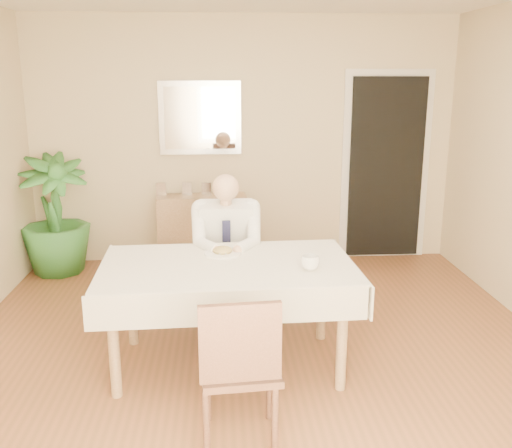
{
  "coord_description": "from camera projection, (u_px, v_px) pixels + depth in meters",
  "views": [
    {
      "loc": [
        -0.25,
        -3.6,
        1.99
      ],
      "look_at": [
        0.0,
        0.35,
        0.95
      ],
      "focal_mm": 40.0,
      "sensor_mm": 36.0,
      "label": 1
    }
  ],
  "objects": [
    {
      "name": "photo_frame_right",
      "position": [
        206.0,
        189.0,
        6.01
      ],
      "size": [
        0.1,
        0.02,
        0.14
      ],
      "primitive_type": "cube",
      "color": "silver",
      "rests_on": "sideboard"
    },
    {
      "name": "plate",
      "position": [
        223.0,
        253.0,
        4.04
      ],
      "size": [
        0.26,
        0.26,
        0.02
      ],
      "primitive_type": "cylinder",
      "color": "white",
      "rests_on": "dining_table"
    },
    {
      "name": "mirror",
      "position": [
        200.0,
        118.0,
        5.96
      ],
      "size": [
        0.86,
        0.04,
        0.76
      ],
      "color": "silver",
      "rests_on": "room"
    },
    {
      "name": "photo_frame_left",
      "position": [
        161.0,
        189.0,
        6.0
      ],
      "size": [
        0.1,
        0.02,
        0.14
      ],
      "primitive_type": "cube",
      "color": "silver",
      "rests_on": "sideboard"
    },
    {
      "name": "chair_near",
      "position": [
        240.0,
        364.0,
        3.02
      ],
      "size": [
        0.46,
        0.46,
        0.89
      ],
      "rotation": [
        0.0,
        0.0,
        0.09
      ],
      "color": "#46291D",
      "rests_on": "ground"
    },
    {
      "name": "window",
      "position": [
        337.0,
        329.0,
        1.24
      ],
      "size": [
        1.34,
        0.04,
        1.44
      ],
      "color": "silver",
      "rests_on": "room"
    },
    {
      "name": "potted_palm",
      "position": [
        55.0,
        215.0,
        5.79
      ],
      "size": [
        0.91,
        0.91,
        1.23
      ],
      "primitive_type": "imported",
      "rotation": [
        0.0,
        0.0,
        0.42
      ],
      "color": "#275F24",
      "rests_on": "ground"
    },
    {
      "name": "doorway",
      "position": [
        386.0,
        168.0,
        6.21
      ],
      "size": [
        0.96,
        0.07,
        2.1
      ],
      "color": "silver",
      "rests_on": "ground"
    },
    {
      "name": "food",
      "position": [
        223.0,
        250.0,
        4.04
      ],
      "size": [
        0.14,
        0.14,
        0.06
      ],
      "primitive_type": "ellipsoid",
      "color": "olive",
      "rests_on": "dining_table"
    },
    {
      "name": "photo_frame_center",
      "position": [
        187.0,
        189.0,
        6.03
      ],
      "size": [
        0.1,
        0.02,
        0.14
      ],
      "primitive_type": "cube",
      "color": "silver",
      "rests_on": "sideboard"
    },
    {
      "name": "coffee_mug",
      "position": [
        310.0,
        263.0,
        3.72
      ],
      "size": [
        0.15,
        0.15,
        0.09
      ],
      "primitive_type": "imported",
      "rotation": [
        0.0,
        0.0,
        -0.37
      ],
      "color": "white",
      "rests_on": "dining_table"
    },
    {
      "name": "fork",
      "position": [
        217.0,
        254.0,
        3.98
      ],
      "size": [
        0.01,
        0.13,
        0.01
      ],
      "primitive_type": "cylinder",
      "rotation": [
        1.57,
        0.0,
        0.0
      ],
      "color": "silver",
      "rests_on": "dining_table"
    },
    {
      "name": "room",
      "position": [
        259.0,
        185.0,
        3.67
      ],
      "size": [
        5.0,
        5.02,
        2.6
      ],
      "color": "brown",
      "rests_on": "ground"
    },
    {
      "name": "sideboard",
      "position": [
        202.0,
        230.0,
        6.11
      ],
      "size": [
        0.96,
        0.37,
        0.75
      ],
      "primitive_type": "cube",
      "rotation": [
        0.0,
        0.0,
        0.06
      ],
      "color": "tan",
      "rests_on": "ground"
    },
    {
      "name": "knife",
      "position": [
        228.0,
        253.0,
        3.98
      ],
      "size": [
        0.01,
        0.13,
        0.01
      ],
      "primitive_type": "cylinder",
      "rotation": [
        1.57,
        0.0,
        0.0
      ],
      "color": "silver",
      "rests_on": "dining_table"
    },
    {
      "name": "dining_table",
      "position": [
        228.0,
        275.0,
        3.87
      ],
      "size": [
        1.75,
        1.08,
        0.75
      ],
      "rotation": [
        0.0,
        0.0,
        0.04
      ],
      "color": "tan",
      "rests_on": "ground"
    },
    {
      "name": "chair_far",
      "position": [
        226.0,
        257.0,
        4.76
      ],
      "size": [
        0.43,
        0.43,
        0.91
      ],
      "rotation": [
        0.0,
        0.0,
        -0.0
      ],
      "color": "#46291D",
      "rests_on": "ground"
    },
    {
      "name": "seated_man",
      "position": [
        227.0,
        247.0,
        4.44
      ],
      "size": [
        0.48,
        0.72,
        1.24
      ],
      "color": "white",
      "rests_on": "ground"
    }
  ]
}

